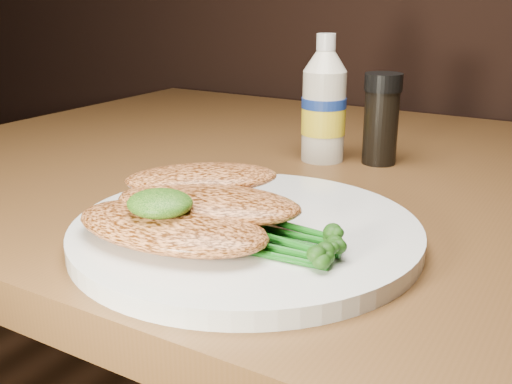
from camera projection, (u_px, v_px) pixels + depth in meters
The scene contains 8 objects.
plate at pixel (246, 232), 0.52m from camera, with size 0.30×0.30×0.02m, color silver.
chicken_front at pixel (171, 226), 0.47m from camera, with size 0.17×0.09×0.03m, color #CF7842.
chicken_mid at pixel (208, 203), 0.50m from camera, with size 0.16×0.08×0.02m, color #CF7842.
chicken_back at pixel (202, 178), 0.55m from camera, with size 0.14×0.07×0.02m, color #CF7842.
pesto_front at pixel (160, 203), 0.46m from camera, with size 0.05×0.05×0.02m, color black.
broccolini_bundle at pixel (267, 231), 0.47m from camera, with size 0.14×0.11×0.02m, color #135713, non-canonical shape.
mayo_bottle at pixel (324, 99), 0.74m from camera, with size 0.05×0.05×0.16m, color beige, non-canonical shape.
pepper_grinder at pixel (381, 119), 0.73m from camera, with size 0.05×0.05×0.11m, color black, non-canonical shape.
Camera 1 is at (0.24, 0.40, 0.95)m, focal length 42.59 mm.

